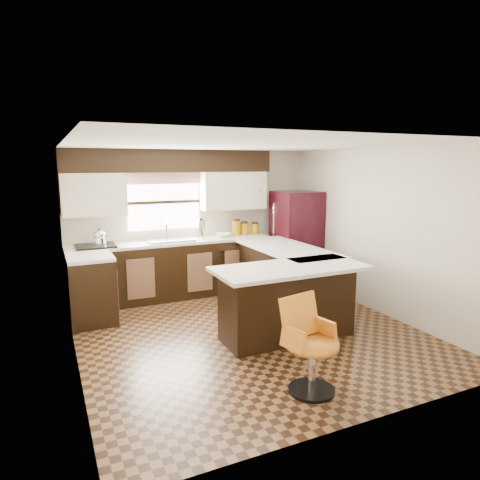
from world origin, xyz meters
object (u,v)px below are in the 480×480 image
peninsula_return (287,303)px  bar_chair (313,347)px  refrigerator (296,239)px  peninsula_long (284,280)px

peninsula_return → bar_chair: bearing=-110.6°
refrigerator → bar_chair: 3.69m
peninsula_long → peninsula_return: same height
peninsula_long → bar_chair: 2.43m
peninsula_return → refrigerator: (1.34, 1.95, 0.40)m
peninsula_return → peninsula_long: bearing=61.7°
bar_chair → peninsula_return: bearing=57.2°
refrigerator → peninsula_return: bearing=-124.5°
peninsula_long → refrigerator: refrigerator is taller
peninsula_long → refrigerator: 1.33m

